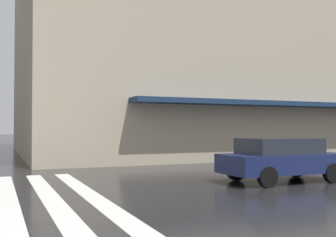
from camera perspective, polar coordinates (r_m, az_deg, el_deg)
name	(u,v)px	position (r m, az deg, el deg)	size (l,w,h in m)	color
haussmann_block_corner	(211,30)	(31.85, 6.18, 12.49)	(20.36, 27.85, 19.12)	tan
car_navy	(282,158)	(13.39, 16.04, -5.52)	(1.85, 4.10, 1.41)	navy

